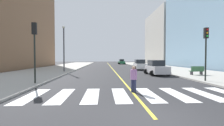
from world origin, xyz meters
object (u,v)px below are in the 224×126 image
car_green_second (122,62)px  traffic_light_far_corner (35,41)px  car_silver_nearest (156,68)px  fire_hydrant (152,67)px  car_white_third (140,65)px  traffic_light_near_corner (206,44)px  park_bench (197,71)px  street_lamp (64,45)px  pedestrian_crossing (134,78)px

car_green_second → traffic_light_far_corner: 49.43m
car_silver_nearest → fire_hydrant: bearing=-105.1°
car_white_third → traffic_light_near_corner: 17.16m
traffic_light_near_corner → park_bench: bearing=-114.7°
car_green_second → fire_hydrant: bearing=92.6°
traffic_light_near_corner → traffic_light_far_corner: bearing=2.1°
street_lamp → car_green_second: bearing=68.9°
car_green_second → car_silver_nearest: bearing=87.9°
car_white_third → street_lamp: size_ratio=0.63×
car_green_second → traffic_light_near_corner: 47.17m
car_green_second → street_lamp: street_lamp is taller
car_silver_nearest → car_green_second: size_ratio=1.01×
car_silver_nearest → pedestrian_crossing: 12.18m
car_silver_nearest → park_bench: car_silver_nearest is taller
traffic_light_near_corner → car_white_third: bearing=-82.0°
car_white_third → pedestrian_crossing: 21.43m
car_green_second → car_white_third: car_white_third is taller
car_white_third → street_lamp: 15.20m
street_lamp → pedestrian_crossing: bearing=-61.4°
pedestrian_crossing → fire_hydrant: pedestrian_crossing is taller
traffic_light_near_corner → street_lamp: size_ratio=0.67×
traffic_light_far_corner → park_bench: traffic_light_far_corner is taller
traffic_light_far_corner → fire_hydrant: size_ratio=5.82×
traffic_light_far_corner → pedestrian_crossing: size_ratio=2.92×
car_silver_nearest → fire_hydrant: car_silver_nearest is taller
traffic_light_far_corner → fire_hydrant: bearing=47.4°
car_white_third → fire_hydrant: size_ratio=5.29×
street_lamp → car_white_third: bearing=20.2°
car_white_third → traffic_light_far_corner: size_ratio=0.91×
car_silver_nearest → car_white_third: (-0.00, 9.81, 0.01)m
car_green_second → car_white_third: 30.24m
car_white_third → pedestrian_crossing: bearing=78.1°
fire_hydrant → park_bench: bearing=-78.3°
traffic_light_far_corner → fire_hydrant: 23.43m
car_green_second → traffic_light_near_corner: traffic_light_near_corner is taller
pedestrian_crossing → street_lamp: 18.18m
car_white_third → traffic_light_far_corner: (-13.24, -17.35, 2.81)m
traffic_light_far_corner → traffic_light_near_corner: bearing=2.1°
car_silver_nearest → car_white_third: size_ratio=0.97×
fire_hydrant → car_white_third: bearing=173.7°
traffic_light_far_corner → fire_hydrant: (15.72, 17.08, -3.19)m
car_silver_nearest → traffic_light_near_corner: 7.84m
car_green_second → street_lamp: 38.06m
traffic_light_far_corner → car_silver_nearest: bearing=29.7°
car_green_second → fire_hydrant: 30.63m
street_lamp → fire_hydrant: bearing=16.5°
car_silver_nearest → street_lamp: size_ratio=0.61×
car_green_second → car_white_third: bearing=88.0°
car_silver_nearest → traffic_light_near_corner: traffic_light_near_corner is taller
car_silver_nearest → car_white_third: 9.81m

